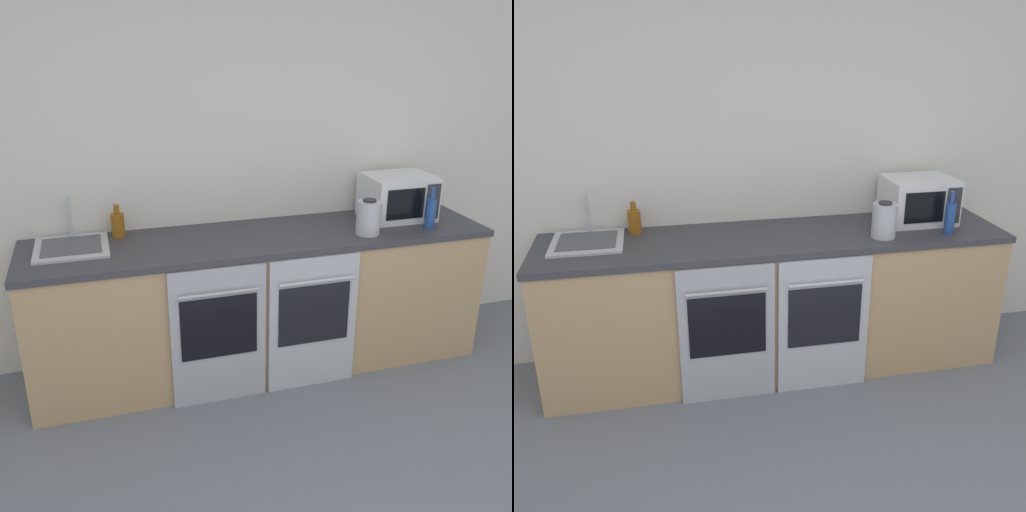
% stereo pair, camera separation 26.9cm
% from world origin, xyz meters
% --- Properties ---
extents(wall_back, '(10.00, 0.06, 2.60)m').
position_xyz_m(wall_back, '(0.00, 2.46, 1.30)').
color(wall_back, silver).
rests_on(wall_back, ground_plane).
extents(counter_back, '(2.92, 0.68, 0.92)m').
position_xyz_m(counter_back, '(0.00, 2.10, 0.46)').
color(counter_back, tan).
rests_on(counter_back, ground_plane).
extents(oven_left, '(0.57, 0.06, 0.88)m').
position_xyz_m(oven_left, '(-0.36, 1.76, 0.45)').
color(oven_left, '#A8AAAF').
rests_on(oven_left, ground_plane).
extents(oven_right, '(0.57, 0.06, 0.88)m').
position_xyz_m(oven_right, '(0.23, 1.76, 0.45)').
color(oven_right, '#B7BABF').
rests_on(oven_right, ground_plane).
extents(microwave, '(0.44, 0.36, 0.30)m').
position_xyz_m(microwave, '(0.99, 2.19, 1.07)').
color(microwave, silver).
rests_on(microwave, counter_back).
extents(bottle_amber, '(0.08, 0.08, 0.21)m').
position_xyz_m(bottle_amber, '(-0.86, 2.32, 1.00)').
color(bottle_amber, '#8C5114').
rests_on(bottle_amber, counter_back).
extents(bottle_blue, '(0.06, 0.06, 0.27)m').
position_xyz_m(bottle_blue, '(1.08, 1.92, 1.02)').
color(bottle_blue, '#234793').
rests_on(bottle_blue, counter_back).
extents(kettle, '(0.15, 0.15, 0.22)m').
position_xyz_m(kettle, '(0.65, 1.93, 1.03)').
color(kettle, '#B7BABF').
rests_on(kettle, counter_back).
extents(sink, '(0.42, 0.43, 0.26)m').
position_xyz_m(sink, '(-1.14, 2.19, 0.93)').
color(sink, '#B7BABF').
rests_on(sink, counter_back).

